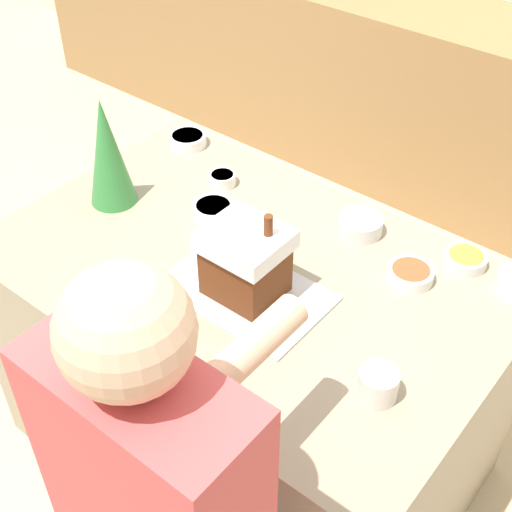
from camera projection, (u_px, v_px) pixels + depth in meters
The scene contains 13 objects.
ground_plane at pixel (249, 446), 2.64m from camera, with size 12.00×12.00×0.00m, color #C6B28E.
back_cabinet_block at pixel (498, 127), 3.47m from camera, with size 6.00×0.60×0.96m.
kitchen_island at pixel (248, 367), 2.35m from camera, with size 1.49×0.98×0.88m.
baking_tray at pixel (246, 291), 1.98m from camera, with size 0.45×0.30×0.01m.
gingerbread_house at pixel (245, 261), 1.91m from camera, with size 0.22×0.19×0.27m.
decorative_tree at pixel (107, 152), 2.20m from camera, with size 0.15×0.15×0.36m.
candy_bowl_far_right at pixel (213, 209), 2.25m from camera, with size 0.13×0.13×0.04m.
candy_bowl_beside_tree at pixel (188, 139), 2.57m from camera, with size 0.14×0.14×0.04m.
candy_bowl_near_tray_right at pixel (465, 259), 2.06m from camera, with size 0.12×0.12×0.04m.
candy_bowl_near_tray_left at pixel (410, 274), 2.01m from camera, with size 0.13×0.13×0.04m.
candy_bowl_center_rear at pixel (360, 224), 2.17m from camera, with size 0.14×0.14×0.05m.
candy_bowl_front_corner at pixel (222, 178), 2.38m from camera, with size 0.09×0.09×0.04m.
mug at pixel (378, 384), 1.69m from camera, with size 0.10×0.10×0.08m.
Camera 1 is at (0.99, -1.19, 2.25)m, focal length 50.00 mm.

